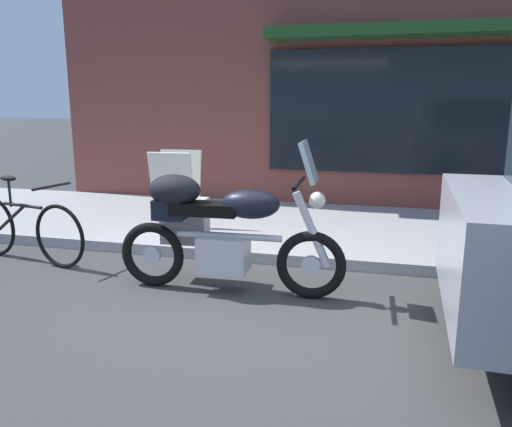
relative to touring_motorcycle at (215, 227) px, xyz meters
name	(u,v)px	position (x,y,z in m)	size (l,w,h in m)	color
ground_plane	(221,302)	(0.14, -0.29, -0.60)	(80.00, 80.00, 0.00)	#3C3C3C
touring_motorcycle	(215,227)	(0.00, 0.00, 0.00)	(2.09, 0.63, 1.38)	black
parked_bicycle	(25,228)	(-2.27, 0.30, -0.23)	(1.66, 0.53, 0.93)	black
sandwich_board_sign	(176,190)	(-1.07, 1.62, 0.02)	(0.55, 0.42, 0.98)	silver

